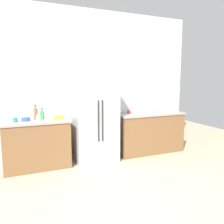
# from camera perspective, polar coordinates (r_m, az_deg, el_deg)

# --- Properties ---
(ground_plane) EXTENTS (9.83, 9.83, 0.00)m
(ground_plane) POSITION_cam_1_polar(r_m,az_deg,el_deg) (3.53, 2.56, -19.56)
(ground_plane) COLOR tan
(kitchen_back_panel) EXTENTS (4.92, 0.10, 3.10)m
(kitchen_back_panel) POSITION_cam_1_polar(r_m,az_deg,el_deg) (4.84, -6.67, 7.00)
(kitchen_back_panel) COLOR silver
(kitchen_back_panel) RESTS_ON ground_plane
(counter_left) EXTENTS (1.20, 0.63, 0.90)m
(counter_left) POSITION_cam_1_polar(r_m,az_deg,el_deg) (4.46, -18.58, -7.72)
(counter_left) COLOR brown
(counter_left) RESTS_ON ground_plane
(counter_right) EXTENTS (1.56, 0.63, 0.90)m
(counter_right) POSITION_cam_1_polar(r_m,az_deg,el_deg) (5.22, 9.37, -5.11)
(counter_right) COLOR brown
(counter_right) RESTS_ON ground_plane
(refrigerator) EXTENTS (0.84, 0.68, 1.76)m
(refrigerator) POSITION_cam_1_polar(r_m,az_deg,el_deg) (4.54, -4.42, -1.53)
(refrigerator) COLOR #B2B5BA
(refrigerator) RESTS_ON ground_plane
(toaster) EXTENTS (0.21, 0.17, 0.21)m
(toaster) POSITION_cam_1_polar(r_m,az_deg,el_deg) (4.93, 6.69, 0.72)
(toaster) COLOR silver
(toaster) RESTS_ON counter_right
(rice_cooker) EXTENTS (0.25, 0.25, 0.30)m
(rice_cooker) POSITION_cam_1_polar(r_m,az_deg,el_deg) (5.13, 10.22, 1.32)
(rice_cooker) COLOR white
(rice_cooker) RESTS_ON counter_right
(bottle_a) EXTENTS (0.08, 0.08, 0.28)m
(bottle_a) POSITION_cam_1_polar(r_m,az_deg,el_deg) (4.41, -18.94, -0.40)
(bottle_a) COLOR brown
(bottle_a) RESTS_ON counter_left
(bottle_b) EXTENTS (0.08, 0.08, 0.21)m
(bottle_b) POSITION_cam_1_polar(r_m,az_deg,el_deg) (4.46, -17.43, -0.71)
(bottle_b) COLOR green
(bottle_b) RESTS_ON counter_left
(cup_a) EXTENTS (0.07, 0.07, 0.11)m
(cup_a) POSITION_cam_1_polar(r_m,az_deg,el_deg) (4.29, -18.28, -1.45)
(cup_a) COLOR white
(cup_a) RESTS_ON counter_left
(cup_b) EXTENTS (0.07, 0.07, 0.08)m
(cup_b) POSITION_cam_1_polar(r_m,az_deg,el_deg) (4.94, 4.32, 0.01)
(cup_b) COLOR red
(cup_b) RESTS_ON counter_right
(cup_c) EXTENTS (0.08, 0.08, 0.08)m
(cup_c) POSITION_cam_1_polar(r_m,az_deg,el_deg) (4.30, -23.53, -1.84)
(cup_c) COLOR teal
(cup_c) RESTS_ON counter_left
(bowl_a) EXTENTS (0.18, 0.18, 0.06)m
(bowl_a) POSITION_cam_1_polar(r_m,az_deg,el_deg) (4.40, -13.47, -1.32)
(bowl_a) COLOR yellow
(bowl_a) RESTS_ON counter_left
(bowl_b) EXTENTS (0.15, 0.15, 0.06)m
(bowl_b) POSITION_cam_1_polar(r_m,az_deg,el_deg) (4.35, -21.21, -1.72)
(bowl_b) COLOR blue
(bowl_b) RESTS_ON counter_left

